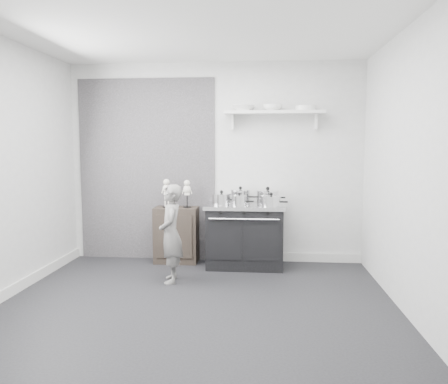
% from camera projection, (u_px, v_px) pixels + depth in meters
% --- Properties ---
extents(ground, '(4.00, 4.00, 0.00)m').
position_uv_depth(ground, '(195.00, 306.00, 4.34)').
color(ground, black).
rests_on(ground, ground).
extents(room_shell, '(4.02, 3.62, 2.71)m').
position_uv_depth(room_shell, '(188.00, 140.00, 4.32)').
color(room_shell, '#BBBAB8').
rests_on(room_shell, ground).
extents(wall_shelf, '(1.30, 0.26, 0.24)m').
position_uv_depth(wall_shelf, '(274.00, 113.00, 5.72)').
color(wall_shelf, silver).
rests_on(wall_shelf, room_shell).
extents(stove, '(1.03, 0.64, 0.83)m').
position_uv_depth(stove, '(245.00, 235.00, 5.72)').
color(stove, black).
rests_on(stove, ground).
extents(side_cabinet, '(0.58, 0.34, 0.76)m').
position_uv_depth(side_cabinet, '(177.00, 235.00, 5.94)').
color(side_cabinet, black).
rests_on(side_cabinet, ground).
extents(child, '(0.35, 0.46, 1.14)m').
position_uv_depth(child, '(171.00, 234.00, 5.05)').
color(child, slate).
rests_on(child, ground).
extents(pot_front_left, '(0.33, 0.24, 0.19)m').
position_uv_depth(pot_front_left, '(222.00, 199.00, 5.62)').
color(pot_front_left, silver).
rests_on(pot_front_left, stove).
extents(pot_back_left, '(0.35, 0.26, 0.22)m').
position_uv_depth(pot_back_left, '(240.00, 196.00, 5.82)').
color(pot_back_left, silver).
rests_on(pot_back_left, stove).
extents(pot_back_right, '(0.38, 0.29, 0.22)m').
position_uv_depth(pot_back_right, '(268.00, 197.00, 5.77)').
color(pot_back_right, silver).
rests_on(pot_back_right, stove).
extents(pot_front_right, '(0.33, 0.24, 0.18)m').
position_uv_depth(pot_front_right, '(271.00, 201.00, 5.45)').
color(pot_front_right, silver).
rests_on(pot_front_right, stove).
extents(pot_front_center, '(0.28, 0.19, 0.17)m').
position_uv_depth(pot_front_center, '(239.00, 201.00, 5.49)').
color(pot_front_center, silver).
rests_on(pot_front_center, stove).
extents(skeleton_full, '(0.12, 0.08, 0.44)m').
position_uv_depth(skeleton_full, '(167.00, 191.00, 5.89)').
color(skeleton_full, silver).
rests_on(skeleton_full, side_cabinet).
extents(skeleton_torso, '(0.12, 0.08, 0.43)m').
position_uv_depth(skeleton_torso, '(187.00, 192.00, 5.86)').
color(skeleton_torso, silver).
rests_on(skeleton_torso, side_cabinet).
extents(bowl_large, '(0.30, 0.30, 0.07)m').
position_uv_depth(bowl_large, '(243.00, 108.00, 5.74)').
color(bowl_large, white).
rests_on(bowl_large, wall_shelf).
extents(bowl_small, '(0.25, 0.25, 0.08)m').
position_uv_depth(bowl_small, '(272.00, 108.00, 5.71)').
color(bowl_small, white).
rests_on(bowl_small, wall_shelf).
extents(plate_stack, '(0.27, 0.27, 0.06)m').
position_uv_depth(plate_stack, '(306.00, 108.00, 5.67)').
color(plate_stack, white).
rests_on(plate_stack, wall_shelf).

